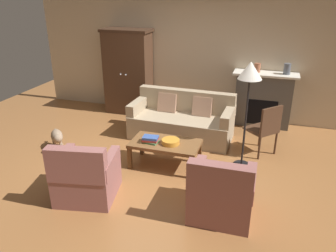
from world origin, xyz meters
TOP-DOWN VIEW (x-y plane):
  - ground_plane at (0.00, 0.00)m, footprint 9.60×9.60m
  - back_wall at (0.00, 2.55)m, footprint 7.20×0.10m
  - fireplace at (1.55, 2.30)m, footprint 1.26×0.48m
  - armoire at (-1.40, 2.22)m, footprint 1.06×0.57m
  - couch at (0.13, 1.23)m, footprint 1.94×0.91m
  - coffee_table at (0.17, 0.05)m, footprint 1.10×0.60m
  - fruit_bowl at (0.27, 0.03)m, footprint 0.28×0.28m
  - book_stack at (-0.05, -0.02)m, footprint 0.26×0.19m
  - mantel_vase_terracotta at (1.37, 2.28)m, footprint 0.12×0.12m
  - mantel_vase_slate at (1.93, 2.28)m, footprint 0.13×0.13m
  - armchair_near_left at (-0.58, -1.11)m, footprint 0.90×0.90m
  - armchair_near_right at (1.24, -0.95)m, footprint 0.79×0.78m
  - side_chair_wooden at (1.66, 0.94)m, footprint 0.62×0.62m
  - floor_lamp at (1.36, 0.44)m, footprint 0.36×0.36m
  - dog at (-1.83, 0.02)m, footprint 0.44×0.47m

SIDE VIEW (x-z plane):
  - ground_plane at x=0.00m, z-range 0.00..0.00m
  - dog at x=-1.83m, z-range 0.05..0.44m
  - armchair_near_left at x=-0.58m, z-range -0.12..0.76m
  - armchair_near_right at x=1.24m, z-range -0.12..0.76m
  - couch at x=0.13m, z-range -0.11..0.75m
  - coffee_table at x=0.17m, z-range 0.16..0.58m
  - fruit_bowl at x=0.27m, z-range 0.42..0.49m
  - book_stack at x=-0.05m, z-range 0.42..0.52m
  - side_chair_wooden at x=1.66m, z-range 0.06..0.96m
  - fireplace at x=1.55m, z-range 0.01..1.13m
  - armoire at x=-1.40m, z-range 0.00..1.87m
  - mantel_vase_terracotta at x=1.37m, z-range 1.12..1.30m
  - mantel_vase_slate at x=1.93m, z-range 1.12..1.33m
  - back_wall at x=0.00m, z-range 0.00..2.80m
  - floor_lamp at x=1.36m, z-range 0.62..2.33m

